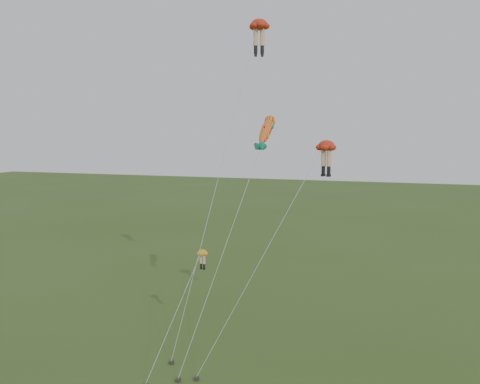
% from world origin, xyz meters
% --- Properties ---
extents(ground, '(300.00, 300.00, 0.00)m').
position_xyz_m(ground, '(0.00, 0.00, 0.00)').
color(ground, '#334B1A').
rests_on(ground, ground).
extents(legs_kite_red_high, '(5.13, 9.54, 25.30)m').
position_xyz_m(legs_kite_red_high, '(1.92, 8.49, 24.38)').
color(legs_kite_red_high, red).
rests_on(legs_kite_red_high, ground).
extents(legs_kite_red_mid, '(8.60, 6.23, 15.92)m').
position_xyz_m(legs_kite_red_mid, '(8.17, 3.61, 15.13)').
color(legs_kite_red_mid, red).
rests_on(legs_kite_red_mid, ground).
extents(legs_kite_yellow, '(1.30, 8.77, 7.48)m').
position_xyz_m(legs_kite_yellow, '(-1.33, 4.18, 6.76)').
color(legs_kite_yellow, gold).
rests_on(legs_kite_yellow, ground).
extents(fish_kite, '(4.22, 10.20, 18.02)m').
position_xyz_m(fish_kite, '(3.19, 6.50, 16.54)').
color(fish_kite, gold).
rests_on(fish_kite, ground).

